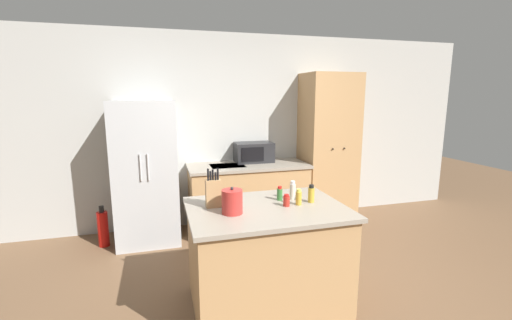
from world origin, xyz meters
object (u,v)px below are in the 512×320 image
(microwave, at_px, (254,152))
(knife_block, at_px, (213,193))
(spice_bottle_amber_oil, at_px, (293,191))
(kettle, at_px, (232,202))
(pantry_cabinet, at_px, (328,148))
(spice_bottle_tall_dark, at_px, (286,201))
(refrigerator, at_px, (146,172))
(fire_extinguisher, at_px, (103,228))
(spice_bottle_pale_salt, at_px, (280,194))
(spice_bottle_short_red, at_px, (311,194))
(spice_bottle_green_herb, at_px, (299,197))

(microwave, xyz_separation_m, knife_block, (-0.83, -1.76, -0.01))
(spice_bottle_amber_oil, height_order, kettle, kettle)
(kettle, bearing_deg, pantry_cabinet, 46.06)
(kettle, bearing_deg, microwave, 69.87)
(pantry_cabinet, height_order, spice_bottle_tall_dark, pantry_cabinet)
(pantry_cabinet, distance_m, spice_bottle_amber_oil, 2.02)
(spice_bottle_tall_dark, relative_size, spice_bottle_amber_oil, 0.61)
(refrigerator, distance_m, kettle, 1.92)
(refrigerator, relative_size, fire_extinguisher, 3.46)
(spice_bottle_pale_salt, xyz_separation_m, kettle, (-0.47, -0.22, 0.04))
(spice_bottle_short_red, height_order, spice_bottle_pale_salt, spice_bottle_short_red)
(microwave, distance_m, spice_bottle_pale_salt, 1.76)
(spice_bottle_short_red, distance_m, spice_bottle_amber_oil, 0.18)
(spice_bottle_amber_oil, relative_size, fire_extinguisher, 0.33)
(spice_bottle_green_herb, bearing_deg, pantry_cabinet, 56.14)
(spice_bottle_amber_oil, bearing_deg, knife_block, -177.94)
(spice_bottle_pale_salt, bearing_deg, spice_bottle_tall_dark, -90.53)
(pantry_cabinet, distance_m, knife_block, 2.52)
(refrigerator, height_order, kettle, refrigerator)
(spice_bottle_amber_oil, bearing_deg, kettle, -159.51)
(refrigerator, distance_m, spice_bottle_short_red, 2.20)
(microwave, relative_size, spice_bottle_short_red, 3.32)
(microwave, bearing_deg, refrigerator, -172.86)
(spice_bottle_short_red, bearing_deg, spice_bottle_tall_dark, -170.84)
(spice_bottle_tall_dark, xyz_separation_m, kettle, (-0.47, -0.05, 0.05))
(spice_bottle_tall_dark, distance_m, kettle, 0.47)
(spice_bottle_pale_salt, bearing_deg, spice_bottle_amber_oil, -0.11)
(refrigerator, distance_m, fire_extinguisher, 0.83)
(pantry_cabinet, xyz_separation_m, knife_block, (-1.90, -1.66, -0.04))
(spice_bottle_green_herb, height_order, kettle, kettle)
(spice_bottle_green_herb, distance_m, fire_extinguisher, 2.56)
(knife_block, xyz_separation_m, spice_bottle_tall_dark, (0.58, -0.15, -0.08))
(kettle, bearing_deg, knife_block, 120.56)
(spice_bottle_amber_oil, relative_size, spice_bottle_pale_salt, 1.32)
(spice_bottle_tall_dark, bearing_deg, spice_bottle_short_red, 9.16)
(spice_bottle_short_red, xyz_separation_m, fire_extinguisher, (-1.93, 1.64, -0.74))
(spice_bottle_amber_oil, relative_size, spice_bottle_green_herb, 1.21)
(spice_bottle_green_herb, distance_m, spice_bottle_pale_salt, 0.20)
(refrigerator, height_order, spice_bottle_pale_salt, refrigerator)
(kettle, bearing_deg, spice_bottle_amber_oil, 20.49)
(fire_extinguisher, bearing_deg, spice_bottle_tall_dark, -44.77)
(spice_bottle_pale_salt, height_order, kettle, kettle)
(spice_bottle_tall_dark, height_order, kettle, kettle)
(pantry_cabinet, height_order, spice_bottle_amber_oil, pantry_cabinet)
(knife_block, xyz_separation_m, fire_extinguisher, (-1.10, 1.53, -0.79))
(fire_extinguisher, bearing_deg, spice_bottle_pale_salt, -41.67)
(spice_bottle_short_red, xyz_separation_m, spice_bottle_amber_oil, (-0.12, 0.13, 0.00))
(knife_block, bearing_deg, fire_extinguisher, 125.85)
(knife_block, distance_m, spice_bottle_pale_salt, 0.59)
(pantry_cabinet, relative_size, knife_block, 6.39)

